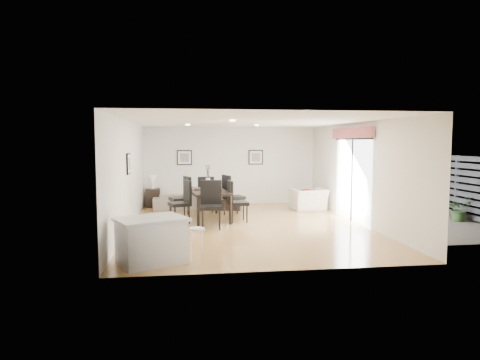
{
  "coord_description": "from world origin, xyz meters",
  "views": [
    {
      "loc": [
        -1.64,
        -10.92,
        2.16
      ],
      "look_at": [
        -0.14,
        0.4,
        1.17
      ],
      "focal_mm": 32.0,
      "sensor_mm": 36.0,
      "label": 1
    }
  ],
  "objects": [
    {
      "name": "side_table",
      "position": [
        -2.67,
        3.67,
        0.31
      ],
      "size": [
        0.5,
        0.5,
        0.62
      ],
      "primitive_type": "cube",
      "rotation": [
        0.0,
        0.0,
        0.08
      ],
      "color": "black",
      "rests_on": "ground"
    },
    {
      "name": "framed_print_left_wall",
      "position": [
        -2.97,
        -0.2,
        1.65
      ],
      "size": [
        0.04,
        0.52,
        0.52
      ],
      "rotation": [
        0.0,
        0.0,
        1.57
      ],
      "color": "black",
      "rests_on": "wall_left"
    },
    {
      "name": "coffee_table",
      "position": [
        -0.26,
        2.72,
        0.18
      ],
      "size": [
        1.03,
        0.76,
        0.37
      ],
      "primitive_type": "cube",
      "rotation": [
        0.0,
        0.0,
        -0.25
      ],
      "color": "black",
      "rests_on": "ground"
    },
    {
      "name": "courtyard",
      "position": [
        6.16,
        0.87,
        0.92
      ],
      "size": [
        6.0,
        6.0,
        2.0
      ],
      "color": "gray",
      "rests_on": "ground"
    },
    {
      "name": "table_lamp",
      "position": [
        -2.67,
        3.67,
        0.91
      ],
      "size": [
        0.23,
        0.23,
        0.45
      ],
      "color": "white",
      "rests_on": "side_table"
    },
    {
      "name": "wall_front",
      "position": [
        0.0,
        -4.0,
        1.35
      ],
      "size": [
        6.0,
        0.04,
        2.7
      ],
      "primitive_type": "cube",
      "color": "silver",
      "rests_on": "ground"
    },
    {
      "name": "wall_back",
      "position": [
        0.0,
        4.0,
        1.35
      ],
      "size": [
        6.0,
        0.04,
        2.7
      ],
      "primitive_type": "cube",
      "color": "silver",
      "rests_on": "ground"
    },
    {
      "name": "ceiling",
      "position": [
        0.0,
        0.0,
        2.7
      ],
      "size": [
        6.0,
        8.0,
        0.02
      ],
      "primitive_type": "cube",
      "color": "white",
      "rests_on": "wall_back"
    },
    {
      "name": "cushion",
      "position": [
        2.24,
        2.2,
        0.54
      ],
      "size": [
        0.31,
        0.13,
        0.3
      ],
      "primitive_type": "cube",
      "rotation": [
        0.0,
        0.0,
        3.28
      ],
      "color": "#A4151D",
      "rests_on": "armchair"
    },
    {
      "name": "dining_chair_foot",
      "position": [
        -0.96,
        2.29,
        0.63
      ],
      "size": [
        0.5,
        0.5,
        1.12
      ],
      "rotation": [
        0.0,
        0.0,
        3.14
      ],
      "color": "black",
      "rests_on": "ground"
    },
    {
      "name": "framed_print_back_right",
      "position": [
        0.9,
        3.97,
        1.65
      ],
      "size": [
        0.52,
        0.04,
        0.52
      ],
      "color": "black",
      "rests_on": "wall_back"
    },
    {
      "name": "dining_table",
      "position": [
        -0.96,
        1.07,
        0.74
      ],
      "size": [
        1.23,
        2.09,
        0.83
      ],
      "rotation": [
        0.0,
        0.0,
        0.12
      ],
      "color": "black",
      "rests_on": "ground"
    },
    {
      "name": "dining_chair_enear",
      "position": [
        -0.26,
        0.56,
        0.64
      ],
      "size": [
        0.56,
        0.56,
        1.14
      ],
      "rotation": [
        0.0,
        0.0,
        1.67
      ],
      "color": "black",
      "rests_on": "ground"
    },
    {
      "name": "dining_chair_efar",
      "position": [
        -0.27,
        1.53,
        0.68
      ],
      "size": [
        0.68,
        0.68,
        1.22
      ],
      "rotation": [
        0.0,
        0.0,
        1.86
      ],
      "color": "black",
      "rests_on": "ground"
    },
    {
      "name": "vase",
      "position": [
        -0.96,
        1.07,
        1.13
      ],
      "size": [
        0.94,
        1.44,
        0.73
      ],
      "color": "white",
      "rests_on": "dining_table"
    },
    {
      "name": "dining_chair_head",
      "position": [
        -0.95,
        -0.15,
        0.68
      ],
      "size": [
        0.57,
        0.57,
        1.21
      ],
      "rotation": [
        0.0,
        0.0,
        -0.06
      ],
      "color": "black",
      "rests_on": "ground"
    },
    {
      "name": "wall_right",
      "position": [
        3.0,
        0.0,
        1.35
      ],
      "size": [
        0.04,
        8.0,
        2.7
      ],
      "primitive_type": "cube",
      "color": "silver",
      "rests_on": "ground"
    },
    {
      "name": "courtyard_plant_b",
      "position": [
        5.76,
        1.63,
        0.3
      ],
      "size": [
        0.41,
        0.41,
        0.6
      ],
      "primitive_type": "imported",
      "rotation": [
        0.0,
        0.0,
        0.26
      ],
      "color": "#305022",
      "rests_on": "ground"
    },
    {
      "name": "wall_left",
      "position": [
        -3.0,
        0.0,
        1.35
      ],
      "size": [
        0.04,
        8.0,
        2.7
      ],
      "primitive_type": "cube",
      "color": "silver",
      "rests_on": "ground"
    },
    {
      "name": "dining_chair_wnear",
      "position": [
        -1.66,
        0.61,
        0.64
      ],
      "size": [
        0.66,
        0.66,
        1.15
      ],
      "rotation": [
        0.0,
        0.0,
        -1.24
      ],
      "color": "black",
      "rests_on": "ground"
    },
    {
      "name": "sliding_door",
      "position": [
        2.96,
        0.3,
        1.66
      ],
      "size": [
        0.12,
        2.7,
        2.57
      ],
      "color": "white",
      "rests_on": "wall_right"
    },
    {
      "name": "armchair",
      "position": [
        2.34,
        2.3,
        0.34
      ],
      "size": [
        1.14,
        1.02,
        0.69
      ],
      "primitive_type": "imported",
      "rotation": [
        0.0,
        0.0,
        3.24
      ],
      "color": "beige",
      "rests_on": "ground"
    },
    {
      "name": "framed_print_back_left",
      "position": [
        -1.6,
        3.97,
        1.65
      ],
      "size": [
        0.52,
        0.04,
        0.52
      ],
      "color": "black",
      "rests_on": "wall_back"
    },
    {
      "name": "bar_stool",
      "position": [
        -1.41,
        -3.23,
        0.53
      ],
      "size": [
        0.28,
        0.28,
        0.62
      ],
      "color": "white",
      "rests_on": "ground"
    },
    {
      "name": "ground",
      "position": [
        0.0,
        0.0,
        0.0
      ],
      "size": [
        8.0,
        8.0,
        0.0
      ],
      "primitive_type": "plane",
      "color": "tan",
      "rests_on": "ground"
    },
    {
      "name": "dining_chair_wfar",
      "position": [
        -1.66,
        1.6,
        0.66
      ],
      "size": [
        0.67,
        0.67,
        1.18
      ],
      "rotation": [
        0.0,
        0.0,
        -1.24
      ],
      "color": "black",
      "rests_on": "ground"
    },
    {
      "name": "kitchen_island",
      "position": [
        -2.23,
        -3.23,
        0.42
      ],
      "size": [
        1.45,
        1.32,
        0.83
      ],
      "rotation": [
        0.0,
        0.0,
        0.43
      ],
      "color": "silver",
      "rests_on": "ground"
    },
    {
      "name": "courtyard_plant_a",
      "position": [
        5.9,
        -0.14,
        0.35
      ],
      "size": [
        0.73,
        0.66,
        0.7
      ],
      "primitive_type": "imported",
      "rotation": [
        0.0,
        0.0,
        0.21
      ],
      "color": "#305022",
      "rests_on": "ground"
    },
    {
      "name": "sofa",
      "position": [
        -1.69,
        2.97,
        0.27
      ],
      "size": [
        1.9,
        0.81,
        0.54
      ],
      "primitive_type": "imported",
      "rotation": [
        0.0,
        0.0,
        3.19
      ],
      "color": "gray",
      "rests_on": "ground"
    }
  ]
}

